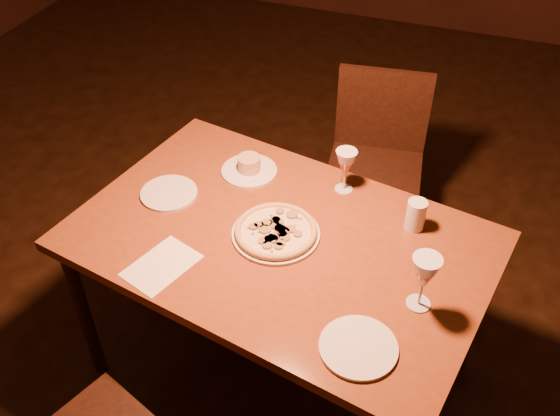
% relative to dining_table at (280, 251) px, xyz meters
% --- Properties ---
extents(floor, '(7.00, 7.00, 0.00)m').
position_rel_dining_table_xyz_m(floor, '(-0.16, 0.02, -0.68)').
color(floor, '#301D10').
rests_on(floor, ground).
extents(dining_table, '(1.53, 1.14, 0.74)m').
position_rel_dining_table_xyz_m(dining_table, '(0.00, 0.00, 0.00)').
color(dining_table, brown).
rests_on(dining_table, floor).
extents(chair_far, '(0.47, 0.47, 0.88)m').
position_rel_dining_table_xyz_m(chair_far, '(0.14, 0.90, -0.18)').
color(chair_far, black).
rests_on(chair_far, floor).
extents(pizza_plate, '(0.30, 0.30, 0.03)m').
position_rel_dining_table_xyz_m(pizza_plate, '(-0.02, 0.00, 0.08)').
color(pizza_plate, silver).
rests_on(pizza_plate, dining_table).
extents(ramekin_saucer, '(0.21, 0.21, 0.07)m').
position_rel_dining_table_xyz_m(ramekin_saucer, '(-0.24, 0.30, 0.09)').
color(ramekin_saucer, silver).
rests_on(ramekin_saucer, dining_table).
extents(wine_glass_far, '(0.08, 0.08, 0.17)m').
position_rel_dining_table_xyz_m(wine_glass_far, '(0.13, 0.32, 0.15)').
color(wine_glass_far, '#C75852').
rests_on(wine_glass_far, dining_table).
extents(wine_glass_right, '(0.09, 0.09, 0.19)m').
position_rel_dining_table_xyz_m(wine_glass_right, '(0.49, -0.13, 0.16)').
color(wine_glass_right, '#C75852').
rests_on(wine_glass_right, dining_table).
extents(water_tumbler, '(0.07, 0.07, 0.11)m').
position_rel_dining_table_xyz_m(water_tumbler, '(0.41, 0.20, 0.12)').
color(water_tumbler, silver).
rests_on(water_tumbler, dining_table).
extents(side_plate_left, '(0.21, 0.21, 0.01)m').
position_rel_dining_table_xyz_m(side_plate_left, '(-0.46, 0.07, 0.07)').
color(side_plate_left, silver).
rests_on(side_plate_left, dining_table).
extents(side_plate_near, '(0.22, 0.22, 0.01)m').
position_rel_dining_table_xyz_m(side_plate_near, '(0.37, -0.35, 0.07)').
color(side_plate_near, silver).
rests_on(side_plate_near, dining_table).
extents(menu_card, '(0.22, 0.27, 0.00)m').
position_rel_dining_table_xyz_m(menu_card, '(-0.31, -0.26, 0.07)').
color(menu_card, white).
rests_on(menu_card, dining_table).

